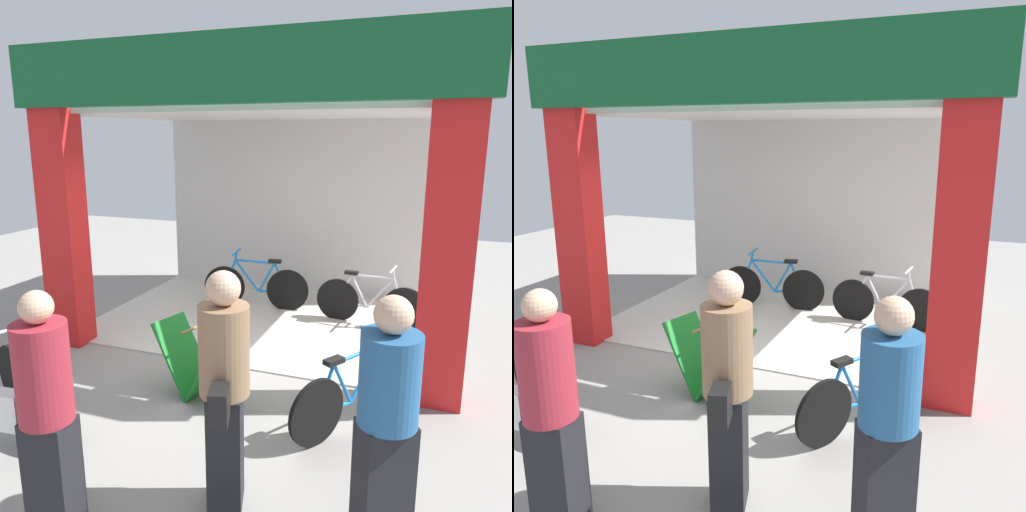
# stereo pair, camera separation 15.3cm
# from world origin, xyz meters

# --- Properties ---
(ground_plane) EXTENTS (17.95, 17.95, 0.00)m
(ground_plane) POSITION_xyz_m (0.00, 0.00, 0.00)
(ground_plane) COLOR gray
(ground_plane) RESTS_ON ground
(shop_facade) EXTENTS (5.18, 3.63, 3.63)m
(shop_facade) POSITION_xyz_m (0.00, 1.65, 1.94)
(shop_facade) COLOR beige
(shop_facade) RESTS_ON ground
(bicycle_inside_0) EXTENTS (1.57, 0.43, 0.87)m
(bicycle_inside_0) POSITION_xyz_m (1.30, 1.93, 0.35)
(bicycle_inside_0) COLOR black
(bicycle_inside_0) RESTS_ON ground
(bicycle_inside_1) EXTENTS (1.63, 0.45, 0.90)m
(bicycle_inside_1) POSITION_xyz_m (-0.46, 2.06, 0.36)
(bicycle_inside_1) COLOR black
(bicycle_inside_1) RESTS_ON ground
(bicycle_parked_0) EXTENTS (0.88, 1.34, 0.86)m
(bicycle_parked_0) POSITION_xyz_m (1.55, -0.76, 0.34)
(bicycle_parked_0) COLOR black
(bicycle_parked_0) RESTS_ON ground
(bicycle_parked_1) EXTENTS (1.46, 0.70, 0.87)m
(bicycle_parked_1) POSITION_xyz_m (-1.27, -1.73, 0.35)
(bicycle_parked_1) COLOR black
(bicycle_parked_1) RESTS_ON ground
(sandwich_board_sign) EXTENTS (0.99, 0.69, 0.77)m
(sandwich_board_sign) POSITION_xyz_m (-0.06, -0.70, 0.38)
(sandwich_board_sign) COLOR #197226
(sandwich_board_sign) RESTS_ON ground
(pedestrian_0) EXTENTS (0.59, 0.38, 1.71)m
(pedestrian_0) POSITION_xyz_m (-0.14, -2.73, 0.89)
(pedestrian_0) COLOR black
(pedestrian_0) RESTS_ON ground
(pedestrian_1) EXTENTS (0.44, 0.62, 1.77)m
(pedestrian_1) POSITION_xyz_m (0.86, -2.10, 0.93)
(pedestrian_1) COLOR black
(pedestrian_1) RESTS_ON ground
(pedestrian_2) EXTENTS (0.52, 0.52, 1.73)m
(pedestrian_2) POSITION_xyz_m (1.96, -2.13, 0.91)
(pedestrian_2) COLOR black
(pedestrian_2) RESTS_ON ground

